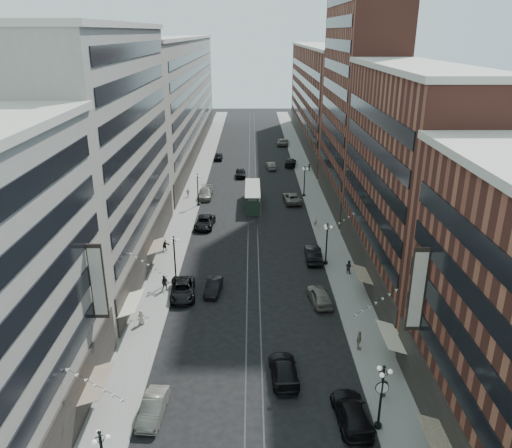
{
  "coord_description": "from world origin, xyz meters",
  "views": [
    {
      "loc": [
        -0.13,
        -25.09,
        27.66
      ],
      "look_at": [
        0.38,
        33.52,
        5.0
      ],
      "focal_mm": 35.0,
      "sensor_mm": 36.0,
      "label": 1
    }
  ],
  "objects_px": {
    "car_4": "(319,296)",
    "pedestrian_6": "(188,193)",
    "car_12": "(290,162)",
    "pedestrian_8": "(316,221)",
    "car_3": "(352,413)",
    "car_6": "(284,370)",
    "pedestrian_2": "(165,283)",
    "pedestrian_1": "(141,317)",
    "pedestrian_3": "(384,389)",
    "pedestrian_7": "(349,267)",
    "car_10": "(313,254)",
    "car_13": "(241,173)",
    "car_5": "(214,287)",
    "pedestrian_5": "(164,245)",
    "lamppost_sw_far": "(175,256)",
    "streetcar": "(253,197)",
    "lamppost_se_mid": "(304,180)",
    "pedestrian_9": "(309,167)",
    "car_14": "(271,166)",
    "car_8": "(205,193)",
    "car_extra_0": "(283,142)",
    "lamppost_se_far": "(327,242)",
    "pedestrian_4": "(359,340)",
    "car_9": "(218,157)",
    "lamppost_sw_mid": "(198,189)",
    "car_2": "(183,290)",
    "lamppost_se_near": "(381,394)",
    "car_7": "(205,222)"
  },
  "relations": [
    {
      "from": "pedestrian_3",
      "to": "pedestrian_9",
      "type": "bearing_deg",
      "value": -111.7
    },
    {
      "from": "pedestrian_2",
      "to": "pedestrian_9",
      "type": "bearing_deg",
      "value": 70.1
    },
    {
      "from": "lamppost_se_far",
      "to": "car_5",
      "type": "xyz_separation_m",
      "value": [
        -13.7,
        -7.08,
        -2.36
      ]
    },
    {
      "from": "car_4",
      "to": "pedestrian_2",
      "type": "height_order",
      "value": "pedestrian_2"
    },
    {
      "from": "car_4",
      "to": "pedestrian_6",
      "type": "height_order",
      "value": "car_4"
    },
    {
      "from": "lamppost_se_far",
      "to": "car_6",
      "type": "height_order",
      "value": "lamppost_se_far"
    },
    {
      "from": "car_8",
      "to": "car_6",
      "type": "bearing_deg",
      "value": -76.78
    },
    {
      "from": "pedestrian_1",
      "to": "car_10",
      "type": "relative_size",
      "value": 0.29
    },
    {
      "from": "car_8",
      "to": "pedestrian_8",
      "type": "height_order",
      "value": "car_8"
    },
    {
      "from": "car_14",
      "to": "pedestrian_9",
      "type": "height_order",
      "value": "pedestrian_9"
    },
    {
      "from": "lamppost_se_near",
      "to": "car_14",
      "type": "height_order",
      "value": "lamppost_se_near"
    },
    {
      "from": "lamppost_se_near",
      "to": "pedestrian_7",
      "type": "distance_m",
      "value": 25.58
    },
    {
      "from": "lamppost_se_near",
      "to": "car_4",
      "type": "relative_size",
      "value": 1.09
    },
    {
      "from": "car_12",
      "to": "pedestrian_7",
      "type": "relative_size",
      "value": 3.39
    },
    {
      "from": "car_5",
      "to": "lamppost_sw_far",
      "type": "bearing_deg",
      "value": 152.54
    },
    {
      "from": "car_12",
      "to": "pedestrian_7",
      "type": "height_order",
      "value": "pedestrian_7"
    },
    {
      "from": "car_12",
      "to": "pedestrian_8",
      "type": "xyz_separation_m",
      "value": [
        1.1,
        -36.72,
        0.09
      ]
    },
    {
      "from": "car_6",
      "to": "pedestrian_4",
      "type": "xyz_separation_m",
      "value": [
        7.18,
        3.91,
        0.3
      ]
    },
    {
      "from": "pedestrian_5",
      "to": "car_12",
      "type": "bearing_deg",
      "value": 69.94
    },
    {
      "from": "car_6",
      "to": "pedestrian_9",
      "type": "height_order",
      "value": "pedestrian_9"
    },
    {
      "from": "car_5",
      "to": "pedestrian_5",
      "type": "xyz_separation_m",
      "value": [
        -7.39,
        11.38,
        0.24
      ]
    },
    {
      "from": "lamppost_sw_far",
      "to": "pedestrian_3",
      "type": "bearing_deg",
      "value": -46.45
    },
    {
      "from": "streetcar",
      "to": "pedestrian_3",
      "type": "distance_m",
      "value": 49.21
    },
    {
      "from": "car_14",
      "to": "car_extra_0",
      "type": "xyz_separation_m",
      "value": [
        4.05,
        24.25,
        0.07
      ]
    },
    {
      "from": "car_13",
      "to": "car_8",
      "type": "bearing_deg",
      "value": -115.62
    },
    {
      "from": "lamppost_se_mid",
      "to": "car_4",
      "type": "xyz_separation_m",
      "value": [
        -2.0,
        -37.42,
        -2.24
      ]
    },
    {
      "from": "car_2",
      "to": "lamppost_sw_far",
      "type": "bearing_deg",
      "value": 103.14
    },
    {
      "from": "pedestrian_3",
      "to": "car_13",
      "type": "relative_size",
      "value": 0.31
    },
    {
      "from": "car_2",
      "to": "pedestrian_5",
      "type": "relative_size",
      "value": 3.52
    },
    {
      "from": "pedestrian_1",
      "to": "pedestrian_7",
      "type": "relative_size",
      "value": 0.93
    },
    {
      "from": "car_3",
      "to": "pedestrian_2",
      "type": "xyz_separation_m",
      "value": [
        -17.36,
        20.46,
        0.24
      ]
    },
    {
      "from": "car_12",
      "to": "car_extra_0",
      "type": "height_order",
      "value": "car_extra_0"
    },
    {
      "from": "pedestrian_5",
      "to": "pedestrian_6",
      "type": "bearing_deg",
      "value": 92.85
    },
    {
      "from": "pedestrian_6",
      "to": "pedestrian_5",
      "type": "bearing_deg",
      "value": 84.3
    },
    {
      "from": "car_3",
      "to": "car_6",
      "type": "relative_size",
      "value": 1.05
    },
    {
      "from": "lamppost_se_mid",
      "to": "car_6",
      "type": "distance_m",
      "value": 50.59
    },
    {
      "from": "car_3",
      "to": "car_12",
      "type": "xyz_separation_m",
      "value": [
        1.04,
        77.32,
        -0.02
      ]
    },
    {
      "from": "car_5",
      "to": "car_8",
      "type": "height_order",
      "value": "car_8"
    },
    {
      "from": "streetcar",
      "to": "lamppost_se_mid",
      "type": "bearing_deg",
      "value": 26.44
    },
    {
      "from": "car_3",
      "to": "car_extra_0",
      "type": "distance_m",
      "value": 98.83
    },
    {
      "from": "lamppost_sw_mid",
      "to": "car_7",
      "type": "relative_size",
      "value": 0.97
    },
    {
      "from": "car_10",
      "to": "car_3",
      "type": "bearing_deg",
      "value": 90.61
    },
    {
      "from": "pedestrian_1",
      "to": "car_3",
      "type": "bearing_deg",
      "value": 131.8
    },
    {
      "from": "car_extra_0",
      "to": "pedestrian_3",
      "type": "bearing_deg",
      "value": 96.83
    },
    {
      "from": "car_9",
      "to": "lamppost_se_mid",
      "type": "bearing_deg",
      "value": -57.71
    },
    {
      "from": "car_5",
      "to": "car_extra_0",
      "type": "xyz_separation_m",
      "value": [
        12.52,
        78.64,
        0.11
      ]
    },
    {
      "from": "car_2",
      "to": "lamppost_se_near",
      "type": "bearing_deg",
      "value": -55.3
    },
    {
      "from": "car_10",
      "to": "pedestrian_3",
      "type": "bearing_deg",
      "value": 97.3
    },
    {
      "from": "pedestrian_1",
      "to": "pedestrian_3",
      "type": "height_order",
      "value": "pedestrian_1"
    },
    {
      "from": "lamppost_sw_mid",
      "to": "car_6",
      "type": "bearing_deg",
      "value": -75.41
    }
  ]
}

